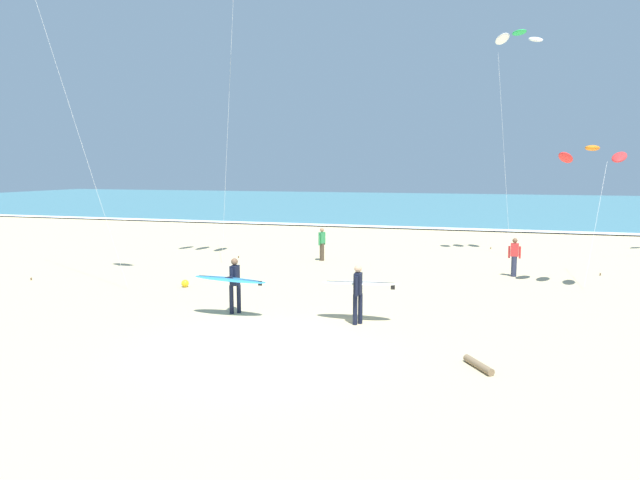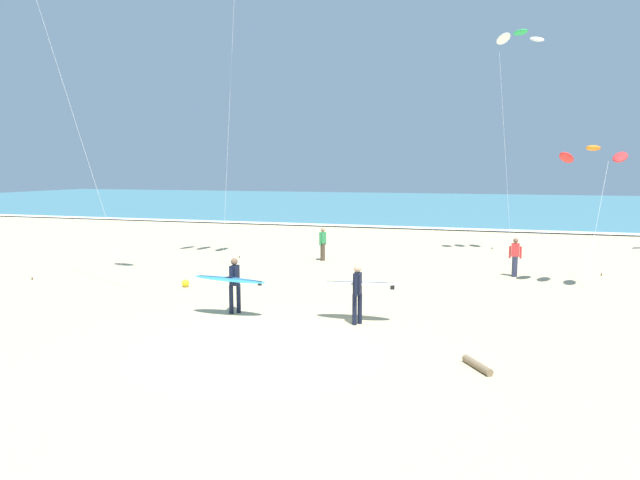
{
  "view_description": "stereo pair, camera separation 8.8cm",
  "coord_description": "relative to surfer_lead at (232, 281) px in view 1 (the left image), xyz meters",
  "views": [
    {
      "loc": [
        5.45,
        -12.56,
        4.4
      ],
      "look_at": [
        -0.14,
        5.64,
        2.01
      ],
      "focal_mm": 32.08,
      "sensor_mm": 36.0,
      "label": 1
    },
    {
      "loc": [
        5.54,
        -12.53,
        4.4
      ],
      "look_at": [
        -0.14,
        5.64,
        2.01
      ],
      "focal_mm": 32.08,
      "sensor_mm": 36.0,
      "label": 2
    }
  ],
  "objects": [
    {
      "name": "surfer_trailing",
      "position": [
        3.85,
        0.25,
        -0.0
      ],
      "size": [
        2.27,
        0.98,
        1.71
      ],
      "color": "black",
      "rests_on": "ground"
    },
    {
      "name": "driftwood_log",
      "position": [
        7.26,
        -2.69,
        -0.97
      ],
      "size": [
        0.7,
        0.95,
        0.17
      ],
      "primitive_type": "cylinder",
      "rotation": [
        0.0,
        1.57,
        2.15
      ],
      "color": "#846B4C",
      "rests_on": "ground"
    },
    {
      "name": "shoreline_foam",
      "position": [
        2.03,
        26.67,
        -0.96
      ],
      "size": [
        160.0,
        1.46,
        0.01
      ],
      "primitive_type": "cube",
      "color": "white",
      "rests_on": "ocean_water"
    },
    {
      "name": "surfer_lead",
      "position": [
        0.0,
        0.0,
        0.0
      ],
      "size": [
        2.29,
        0.97,
        1.71
      ],
      "color": "black",
      "rests_on": "ground"
    },
    {
      "name": "ground_plane",
      "position": [
        2.03,
        -2.82,
        -1.05
      ],
      "size": [
        160.0,
        160.0,
        0.0
      ],
      "primitive_type": "plane",
      "color": "#CCB789"
    },
    {
      "name": "kite_arc_emerald_mid",
      "position": [
        8.29,
        14.57,
        9.6
      ],
      "size": [
        2.45,
        3.46,
        10.98
      ],
      "color": "white",
      "rests_on": "ground"
    },
    {
      "name": "beach_ball",
      "position": [
        -3.49,
        3.17,
        -0.91
      ],
      "size": [
        0.28,
        0.28,
        0.28
      ],
      "primitive_type": "sphere",
      "color": "yellow",
      "rests_on": "ground"
    },
    {
      "name": "bystander_red_top",
      "position": [
        8.31,
        8.99,
        -0.24
      ],
      "size": [
        0.5,
        0.22,
        1.59
      ],
      "color": "#2D334C",
      "rests_on": "ground"
    },
    {
      "name": "bystander_green_top",
      "position": [
        -0.4,
        10.6,
        -0.24
      ],
      "size": [
        0.28,
        0.47,
        1.59
      ],
      "color": "#4C3D2D",
      "rests_on": "ground"
    },
    {
      "name": "kite_arc_amber_high",
      "position": [
        10.72,
        7.1,
        3.85
      ],
      "size": [
        2.45,
        4.09,
        5.23
      ],
      "color": "red",
      "rests_on": "ground"
    },
    {
      "name": "ocean_water",
      "position": [
        2.03,
        56.37,
        -1.01
      ],
      "size": [
        160.0,
        60.0,
        0.08
      ],
      "primitive_type": "cube",
      "color": "teal",
      "rests_on": "ground"
    }
  ]
}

